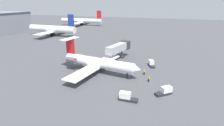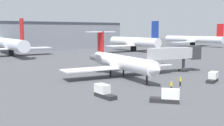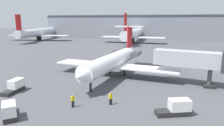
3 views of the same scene
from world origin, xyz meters
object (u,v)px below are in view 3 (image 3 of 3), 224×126
jet_bridge (200,60)px  parked_airliner_west_mid (38,33)px  baggage_tug_lead (15,87)px  ground_crew_loader (111,98)px  baggage_tug_trailing (9,111)px  baggage_tug_spare (177,108)px  regional_jet (115,60)px  ground_crew_marshaller (73,101)px  parked_airliner_centre (133,34)px

jet_bridge → parked_airliner_west_mid: (-72.48, 63.02, -0.11)m
baggage_tug_lead → ground_crew_loader: bearing=-4.2°
baggage_tug_trailing → baggage_tug_lead: bearing=125.7°
baggage_tug_spare → parked_airliner_west_mid: (-68.45, 75.39, 3.47)m
regional_jet → ground_crew_marshaller: regional_jet is taller
regional_jet → baggage_tug_trailing: bearing=-109.5°
parked_airliner_west_mid → ground_crew_loader: bearing=-51.0°
baggage_tug_trailing → parked_airliner_west_mid: parked_airliner_west_mid is taller
ground_crew_marshaller → baggage_tug_trailing: baggage_tug_trailing is taller
jet_bridge → baggage_tug_lead: 29.99m
regional_jet → parked_airliner_centre: 60.78m
parked_airliner_centre → baggage_tug_spare: bearing=-77.4°
ground_crew_loader → parked_airliner_west_mid: 95.79m
parked_airliner_centre → baggage_tug_lead: bearing=-95.5°
parked_airliner_west_mid → baggage_tug_trailing: bearing=-58.3°
regional_jet → baggage_tug_lead: (-12.78, -12.85, -2.40)m
baggage_tug_trailing → parked_airliner_centre: 81.10m
ground_crew_loader → regional_jet: bearing=101.7°
jet_bridge → parked_airliner_centre: bearing=108.3°
ground_crew_loader → baggage_tug_lead: (-15.67, 1.16, -0.02)m
baggage_tug_lead → parked_airliner_west_mid: parked_airliner_west_mid is taller
jet_bridge → parked_airliner_centre: parked_airliner_centre is taller
regional_jet → baggage_tug_trailing: regional_jet is taller
ground_crew_loader → jet_bridge: bearing=42.9°
jet_bridge → parked_airliner_west_mid: bearing=139.0°
regional_jet → parked_airliner_west_mid: bearing=133.5°
regional_jet → parked_airliner_centre: parked_airliner_centre is taller
regional_jet → ground_crew_marshaller: (-1.60, -15.96, -2.38)m
ground_crew_marshaller → ground_crew_loader: 4.89m
baggage_tug_trailing → baggage_tug_spare: same height
ground_crew_marshaller → baggage_tug_trailing: 7.27m
parked_airliner_west_mid → jet_bridge: bearing=-41.0°
jet_bridge → baggage_tug_spare: (-4.03, -12.37, -3.58)m
ground_crew_marshaller → baggage_tug_lead: baggage_tug_lead is taller
jet_bridge → baggage_tug_trailing: 28.94m
baggage_tug_lead → regional_jet: bearing=45.1°
ground_crew_loader → baggage_tug_spare: 8.31m
regional_jet → baggage_tug_spare: bearing=-53.3°
ground_crew_marshaller → ground_crew_loader: same height
ground_crew_loader → baggage_tug_spare: size_ratio=0.40×
regional_jet → ground_crew_marshaller: size_ratio=15.86×
jet_bridge → baggage_tug_trailing: size_ratio=3.42×
ground_crew_marshaller → baggage_tug_lead: size_ratio=0.42×
baggage_tug_lead → parked_airliner_centre: size_ratio=0.11×
jet_bridge → baggage_tug_lead: jet_bridge is taller
baggage_tug_trailing → jet_bridge: bearing=38.6°
baggage_tug_lead → baggage_tug_trailing: (5.51, -7.66, 0.00)m
baggage_tug_lead → baggage_tug_trailing: size_ratio=1.03×
jet_bridge → ground_crew_loader: jet_bridge is taller
jet_bridge → parked_airliner_west_mid: 96.05m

